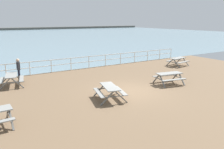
{
  "coord_description": "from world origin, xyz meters",
  "views": [
    {
      "loc": [
        -8.08,
        -10.92,
        4.39
      ],
      "look_at": [
        -0.41,
        1.55,
        0.8
      ],
      "focal_mm": 36.15,
      "sensor_mm": 36.0,
      "label": 1
    }
  ],
  "objects_px": {
    "picnic_table_near_right": "(110,89)",
    "visitor": "(18,68)",
    "picnic_table_far_right": "(169,76)",
    "picnic_table_far_left": "(178,60)",
    "picnic_table_near_left": "(11,77)"
  },
  "relations": [
    {
      "from": "picnic_table_near_right",
      "to": "visitor",
      "type": "distance_m",
      "value": 7.72
    },
    {
      "from": "picnic_table_near_left",
      "to": "picnic_table_near_right",
      "type": "relative_size",
      "value": 0.97
    },
    {
      "from": "picnic_table_near_left",
      "to": "picnic_table_near_right",
      "type": "height_order",
      "value": "same"
    },
    {
      "from": "picnic_table_near_left",
      "to": "picnic_table_far_right",
      "type": "bearing_deg",
      "value": -108.02
    },
    {
      "from": "picnic_table_far_left",
      "to": "visitor",
      "type": "bearing_deg",
      "value": 162.08
    },
    {
      "from": "picnic_table_near_right",
      "to": "picnic_table_far_right",
      "type": "relative_size",
      "value": 1.02
    },
    {
      "from": "picnic_table_far_left",
      "to": "picnic_table_near_right",
      "type": "bearing_deg",
      "value": -165.39
    },
    {
      "from": "picnic_table_far_right",
      "to": "visitor",
      "type": "relative_size",
      "value": 1.24
    },
    {
      "from": "picnic_table_near_left",
      "to": "picnic_table_far_left",
      "type": "relative_size",
      "value": 1.02
    },
    {
      "from": "picnic_table_near_left",
      "to": "picnic_table_far_left",
      "type": "height_order",
      "value": "same"
    },
    {
      "from": "picnic_table_far_left",
      "to": "visitor",
      "type": "height_order",
      "value": "visitor"
    },
    {
      "from": "picnic_table_near_left",
      "to": "picnic_table_far_left",
      "type": "xyz_separation_m",
      "value": [
        14.81,
        -1.07,
        0.0
      ]
    },
    {
      "from": "visitor",
      "to": "picnic_table_far_right",
      "type": "bearing_deg",
      "value": 147.13
    },
    {
      "from": "picnic_table_near_right",
      "to": "visitor",
      "type": "relative_size",
      "value": 1.27
    },
    {
      "from": "picnic_table_near_right",
      "to": "picnic_table_near_left",
      "type": "bearing_deg",
      "value": 50.77
    }
  ]
}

